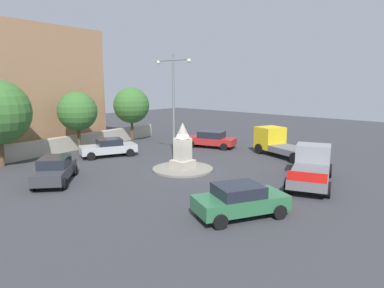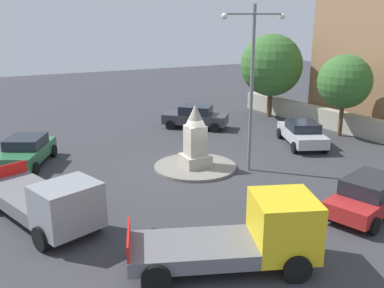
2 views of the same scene
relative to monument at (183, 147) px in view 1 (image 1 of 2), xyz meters
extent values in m
plane|color=#38383D|center=(0.00, 0.00, -1.56)|extent=(80.00, 80.00, 0.00)
cylinder|color=gray|center=(0.00, 0.00, -1.49)|extent=(4.12, 4.12, 0.14)
cube|color=#B2AA99|center=(0.00, 0.00, -1.14)|extent=(1.30, 1.30, 0.56)
cube|color=#B2AA99|center=(0.00, 0.00, -0.11)|extent=(0.90, 0.90, 1.50)
cone|color=#B2AA99|center=(0.00, 0.00, 1.17)|extent=(0.99, 0.99, 1.06)
cylinder|color=slate|center=(-2.26, 1.40, 2.38)|extent=(0.16, 0.16, 7.87)
cylinder|color=slate|center=(-3.03, 1.40, 5.87)|extent=(1.55, 0.08, 0.08)
cylinder|color=slate|center=(-1.49, 1.40, 5.87)|extent=(1.55, 0.08, 0.08)
sphere|color=#F2EACC|center=(-3.81, 1.40, 5.77)|extent=(0.28, 0.28, 0.28)
sphere|color=#F2EACC|center=(-0.71, 1.40, 5.77)|extent=(0.28, 0.28, 0.28)
cube|color=#B7BABF|center=(-7.43, -0.89, -0.94)|extent=(3.23, 4.69, 0.60)
cube|color=#1E232D|center=(-7.39, -0.80, -0.39)|extent=(2.18, 2.30, 0.50)
cylinder|color=black|center=(-7.16, -2.63, -1.24)|extent=(0.44, 0.68, 0.64)
cylinder|color=black|center=(-8.81, -1.98, -1.24)|extent=(0.44, 0.68, 0.64)
cylinder|color=black|center=(-6.05, 0.20, -1.24)|extent=(0.44, 0.68, 0.64)
cylinder|color=black|center=(-7.69, 0.85, -1.24)|extent=(0.44, 0.68, 0.64)
cube|color=#2D6B42|center=(7.54, -4.15, -0.91)|extent=(3.46, 4.49, 0.65)
cube|color=#1E232D|center=(7.48, -4.26, -0.34)|extent=(2.39, 2.53, 0.51)
cylinder|color=black|center=(7.36, -2.45, -1.24)|extent=(0.48, 0.67, 0.64)
cylinder|color=black|center=(9.00, -3.26, -1.24)|extent=(0.48, 0.67, 0.64)
cylinder|color=black|center=(6.08, -5.03, -1.24)|extent=(0.48, 0.67, 0.64)
cylinder|color=black|center=(7.72, -5.84, -1.24)|extent=(0.48, 0.67, 0.64)
cube|color=#38383D|center=(-3.57, -7.22, -0.91)|extent=(4.36, 4.03, 0.65)
cube|color=#1E232D|center=(-3.59, -7.20, -0.30)|extent=(2.57, 2.50, 0.57)
cylinder|color=black|center=(-1.89, -7.54, -1.24)|extent=(0.63, 0.58, 0.64)
cylinder|color=black|center=(-2.96, -8.82, -1.24)|extent=(0.63, 0.58, 0.64)
cylinder|color=black|center=(-4.18, -5.62, -1.24)|extent=(0.63, 0.58, 0.64)
cylinder|color=black|center=(-5.26, -6.90, -1.24)|extent=(0.63, 0.58, 0.64)
cube|color=#B22323|center=(-3.76, 7.58, -0.95)|extent=(4.77, 3.07, 0.58)
cube|color=#1E232D|center=(-3.69, 7.61, -0.36)|extent=(2.63, 2.23, 0.59)
cylinder|color=black|center=(-4.96, 6.26, -1.24)|extent=(0.68, 0.41, 0.64)
cylinder|color=black|center=(-5.52, 7.90, -1.24)|extent=(0.68, 0.41, 0.64)
cylinder|color=black|center=(-2.01, 7.26, -1.24)|extent=(0.68, 0.41, 0.64)
cylinder|color=black|center=(-2.57, 8.90, -1.24)|extent=(0.68, 0.41, 0.64)
cube|color=gray|center=(7.07, 4.58, -0.34)|extent=(2.48, 2.26, 1.59)
cube|color=slate|center=(8.07, 1.83, -0.88)|extent=(3.33, 4.63, 0.52)
cube|color=red|center=(8.77, -0.11, -0.36)|extent=(1.86, 0.72, 0.50)
cylinder|color=black|center=(6.11, 4.25, -1.14)|extent=(0.55, 0.89, 0.84)
cylinder|color=black|center=(8.03, 4.94, -1.14)|extent=(0.55, 0.89, 0.84)
cylinder|color=black|center=(7.54, 0.28, -1.14)|extent=(0.55, 0.89, 0.84)
cylinder|color=black|center=(9.46, 0.97, -1.14)|extent=(0.55, 0.89, 0.84)
cube|color=yellow|center=(1.47, 8.99, -0.25)|extent=(2.38, 2.48, 1.79)
cube|color=slate|center=(4.11, 8.06, -0.91)|extent=(4.21, 3.12, 0.46)
cube|color=red|center=(5.86, 7.45, -0.43)|extent=(0.69, 1.82, 0.50)
cylinder|color=black|center=(1.02, 8.10, -1.14)|extent=(0.89, 0.54, 0.84)
cylinder|color=black|center=(1.68, 9.97, -1.14)|extent=(0.89, 0.54, 0.84)
cylinder|color=black|center=(4.82, 6.76, -1.14)|extent=(0.89, 0.54, 0.84)
cylinder|color=black|center=(5.48, 8.64, -1.14)|extent=(0.89, 0.54, 0.84)
cube|color=#B2AA99|center=(-11.94, -1.50, -0.92)|extent=(3.15, 19.67, 1.28)
cube|color=#A87A56|center=(-16.84, -2.11, 3.81)|extent=(8.09, 10.97, 10.73)
cylinder|color=brown|center=(-10.94, -1.43, -0.41)|extent=(0.26, 0.26, 2.29)
sphere|color=#386B2D|center=(-10.94, -1.43, 1.89)|extent=(3.30, 3.30, 3.30)
cylinder|color=brown|center=(-11.73, 4.87, -0.37)|extent=(0.26, 0.26, 2.37)
sphere|color=#386B2D|center=(-11.73, 4.87, 2.05)|extent=(3.54, 3.54, 3.54)
cylinder|color=brown|center=(-10.13, -7.89, -0.43)|extent=(0.37, 0.37, 2.26)
camera|label=1|loc=(15.73, -16.32, 4.37)|focal=32.14mm
camera|label=2|loc=(9.17, 18.50, 5.86)|focal=40.81mm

